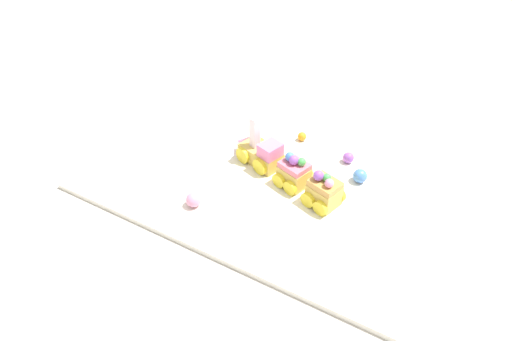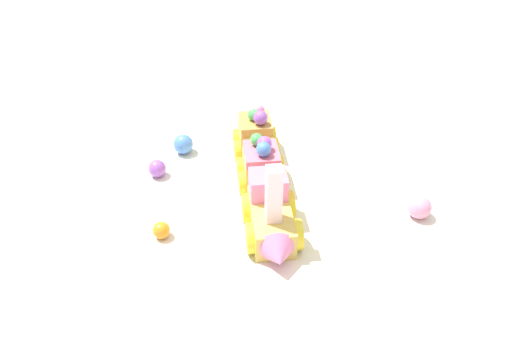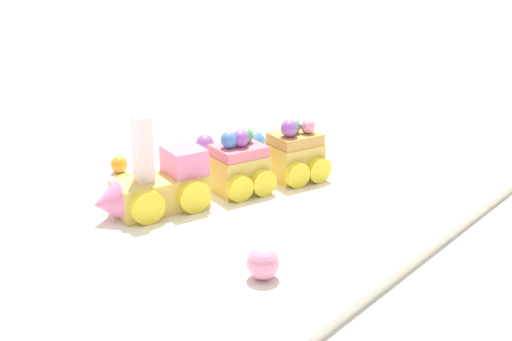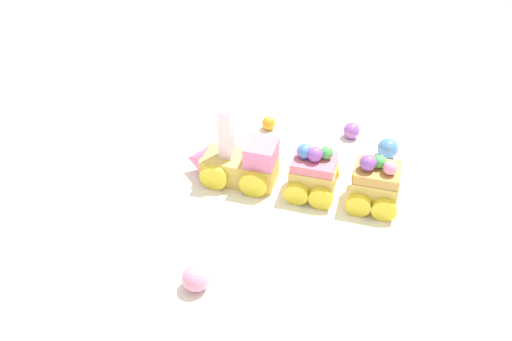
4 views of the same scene
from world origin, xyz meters
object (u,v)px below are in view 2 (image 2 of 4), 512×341
(cake_train_locomotive, at_px, (272,219))
(gumball_orange, at_px, (161,230))
(cake_car_caramel, at_px, (256,136))
(cake_car_strawberry, at_px, (261,166))
(gumball_pink, at_px, (419,207))
(gumball_purple, at_px, (157,168))
(gumball_blue, at_px, (183,144))

(cake_train_locomotive, xyz_separation_m, gumball_orange, (-0.05, -0.12, -0.02))
(cake_car_caramel, height_order, gumball_orange, cake_car_caramel)
(cake_car_strawberry, xyz_separation_m, gumball_pink, (0.15, 0.16, -0.01))
(cake_car_caramel, height_order, gumball_pink, cake_car_caramel)
(gumball_orange, bearing_deg, cake_train_locomotive, 66.68)
(cake_train_locomotive, xyz_separation_m, cake_car_caramel, (-0.18, 0.06, 0.00))
(cake_train_locomotive, height_order, cake_car_strawberry, cake_train_locomotive)
(gumball_purple, bearing_deg, gumball_blue, 129.26)
(gumball_purple, xyz_separation_m, gumball_pink, (0.23, 0.28, 0.00))
(gumball_purple, height_order, gumball_pink, gumball_pink)
(cake_train_locomotive, height_order, cake_car_caramel, cake_train_locomotive)
(cake_car_strawberry, relative_size, gumball_purple, 3.22)
(gumball_purple, distance_m, gumball_pink, 0.36)
(cake_train_locomotive, distance_m, gumball_pink, 0.20)
(cake_car_strawberry, height_order, gumball_orange, cake_car_strawberry)
(gumball_purple, distance_m, gumball_orange, 0.13)
(gumball_blue, bearing_deg, cake_car_strawberry, 31.97)
(gumball_orange, bearing_deg, gumball_purple, 166.95)
(cake_train_locomotive, xyz_separation_m, gumball_blue, (-0.22, -0.04, -0.01))
(gumball_pink, bearing_deg, cake_car_strawberry, -133.58)
(cake_car_strawberry, relative_size, gumball_pink, 2.67)
(cake_train_locomotive, distance_m, cake_car_caramel, 0.19)
(gumball_blue, relative_size, gumball_orange, 1.41)
(cake_car_strawberry, distance_m, gumball_orange, 0.17)
(cake_car_caramel, xyz_separation_m, gumball_orange, (0.13, -0.18, -0.02))
(gumball_purple, bearing_deg, cake_car_caramel, 89.31)
(gumball_blue, bearing_deg, cake_car_caramel, 66.04)
(cake_car_caramel, xyz_separation_m, gumball_blue, (-0.04, -0.10, -0.01))
(cake_car_strawberry, height_order, gumball_purple, cake_car_strawberry)
(cake_car_strawberry, bearing_deg, gumball_pink, 64.60)
(gumball_pink, xyz_separation_m, gumball_orange, (-0.10, -0.31, -0.00))
(gumball_blue, height_order, gumball_orange, gumball_blue)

